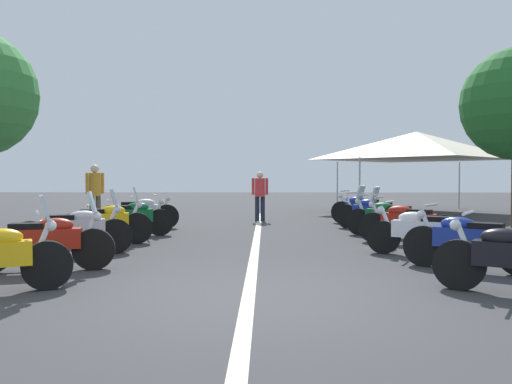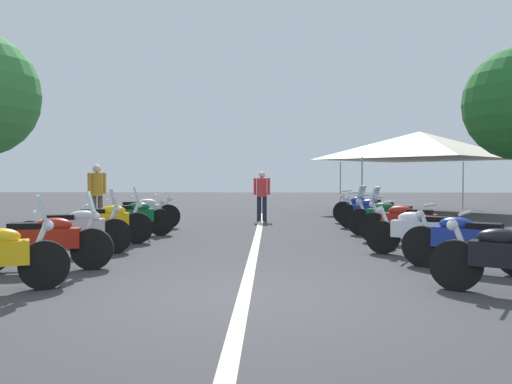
{
  "view_description": "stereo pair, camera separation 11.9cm",
  "coord_description": "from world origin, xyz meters",
  "px_view_note": "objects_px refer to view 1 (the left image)",
  "views": [
    {
      "loc": [
        -5.94,
        -0.2,
        1.43
      ],
      "look_at": [
        4.98,
        0.0,
        1.1
      ],
      "focal_mm": 35.92,
      "sensor_mm": 36.0,
      "label": 1
    },
    {
      "loc": [
        -5.94,
        -0.32,
        1.43
      ],
      "look_at": [
        4.98,
        0.0,
        1.1
      ],
      "focal_mm": 35.92,
      "sensor_mm": 36.0,
      "label": 2
    }
  ],
  "objects_px": {
    "event_tent": "(416,146)",
    "motorcycle_right_row_3": "(407,222)",
    "traffic_cone_0": "(50,229)",
    "motorcycle_right_row_5": "(373,213)",
    "bystander_1": "(95,190)",
    "motorcycle_left_row_3": "(105,222)",
    "motorcycle_left_row_4": "(131,217)",
    "motorcycle_right_row_6": "(362,209)",
    "bystander_0": "(260,192)",
    "motorcycle_right_row_1": "(469,241)",
    "motorcycle_left_row_2": "(75,230)",
    "motorcycle_left_row_5": "(139,212)",
    "motorcycle_right_row_2": "(422,231)",
    "motorcycle_right_row_4": "(389,217)",
    "motorcycle_left_row_1": "(45,241)"
  },
  "relations": [
    {
      "from": "motorcycle_right_row_5",
      "to": "bystander_0",
      "type": "bearing_deg",
      "value": -7.53
    },
    {
      "from": "motorcycle_left_row_4",
      "to": "motorcycle_right_row_1",
      "type": "distance_m",
      "value": 7.63
    },
    {
      "from": "motorcycle_right_row_2",
      "to": "motorcycle_left_row_2",
      "type": "bearing_deg",
      "value": 27.18
    },
    {
      "from": "motorcycle_right_row_1",
      "to": "motorcycle_left_row_5",
      "type": "bearing_deg",
      "value": -7.66
    },
    {
      "from": "motorcycle_left_row_2",
      "to": "motorcycle_left_row_4",
      "type": "relative_size",
      "value": 1.01
    },
    {
      "from": "motorcycle_left_row_5",
      "to": "event_tent",
      "type": "relative_size",
      "value": 0.35
    },
    {
      "from": "motorcycle_left_row_5",
      "to": "motorcycle_right_row_3",
      "type": "distance_m",
      "value": 7.05
    },
    {
      "from": "motorcycle_right_row_1",
      "to": "motorcycle_left_row_3",
      "type": "bearing_deg",
      "value": 10.94
    },
    {
      "from": "motorcycle_right_row_1",
      "to": "motorcycle_right_row_3",
      "type": "relative_size",
      "value": 0.9
    },
    {
      "from": "motorcycle_right_row_3",
      "to": "traffic_cone_0",
      "type": "bearing_deg",
      "value": 25.64
    },
    {
      "from": "motorcycle_right_row_5",
      "to": "traffic_cone_0",
      "type": "height_order",
      "value": "motorcycle_right_row_5"
    },
    {
      "from": "motorcycle_right_row_2",
      "to": "traffic_cone_0",
      "type": "bearing_deg",
      "value": 13.05
    },
    {
      "from": "motorcycle_right_row_6",
      "to": "traffic_cone_0",
      "type": "bearing_deg",
      "value": 63.47
    },
    {
      "from": "motorcycle_right_row_2",
      "to": "motorcycle_right_row_3",
      "type": "height_order",
      "value": "motorcycle_right_row_3"
    },
    {
      "from": "event_tent",
      "to": "motorcycle_right_row_3",
      "type": "bearing_deg",
      "value": 162.67
    },
    {
      "from": "motorcycle_left_row_5",
      "to": "bystander_0",
      "type": "height_order",
      "value": "bystander_0"
    },
    {
      "from": "bystander_0",
      "to": "motorcycle_left_row_5",
      "type": "bearing_deg",
      "value": 127.22
    },
    {
      "from": "motorcycle_left_row_3",
      "to": "motorcycle_right_row_6",
      "type": "relative_size",
      "value": 1.13
    },
    {
      "from": "motorcycle_right_row_4",
      "to": "event_tent",
      "type": "relative_size",
      "value": 0.32
    },
    {
      "from": "motorcycle_right_row_5",
      "to": "bystander_1",
      "type": "xyz_separation_m",
      "value": [
        0.71,
        7.74,
        0.58
      ]
    },
    {
      "from": "motorcycle_left_row_3",
      "to": "bystander_0",
      "type": "distance_m",
      "value": 6.61
    },
    {
      "from": "motorcycle_left_row_5",
      "to": "motorcycle_right_row_1",
      "type": "xyz_separation_m",
      "value": [
        -5.98,
        -6.5,
        -0.01
      ]
    },
    {
      "from": "bystander_0",
      "to": "motorcycle_left_row_4",
      "type": "bearing_deg",
      "value": 142.75
    },
    {
      "from": "motorcycle_left_row_2",
      "to": "event_tent",
      "type": "bearing_deg",
      "value": 28.61
    },
    {
      "from": "motorcycle_right_row_6",
      "to": "bystander_1",
      "type": "distance_m",
      "value": 7.81
    },
    {
      "from": "motorcycle_right_row_5",
      "to": "motorcycle_right_row_6",
      "type": "xyz_separation_m",
      "value": [
        1.58,
        0.0,
        0.0
      ]
    },
    {
      "from": "motorcycle_right_row_2",
      "to": "motorcycle_right_row_6",
      "type": "xyz_separation_m",
      "value": [
        6.12,
        -0.08,
        0.02
      ]
    },
    {
      "from": "motorcycle_right_row_3",
      "to": "bystander_0",
      "type": "bearing_deg",
      "value": -33.07
    },
    {
      "from": "motorcycle_left_row_2",
      "to": "motorcycle_right_row_1",
      "type": "relative_size",
      "value": 1.15
    },
    {
      "from": "motorcycle_left_row_2",
      "to": "motorcycle_left_row_5",
      "type": "height_order",
      "value": "motorcycle_left_row_2"
    },
    {
      "from": "motorcycle_left_row_4",
      "to": "traffic_cone_0",
      "type": "relative_size",
      "value": 3.23
    },
    {
      "from": "motorcycle_left_row_5",
      "to": "event_tent",
      "type": "distance_m",
      "value": 11.65
    },
    {
      "from": "motorcycle_right_row_4",
      "to": "motorcycle_right_row_5",
      "type": "bearing_deg",
      "value": -58.09
    },
    {
      "from": "motorcycle_right_row_6",
      "to": "bystander_1",
      "type": "xyz_separation_m",
      "value": [
        -0.87,
        7.74,
        0.58
      ]
    },
    {
      "from": "motorcycle_left_row_4",
      "to": "motorcycle_right_row_1",
      "type": "height_order",
      "value": "same"
    },
    {
      "from": "motorcycle_right_row_1",
      "to": "motorcycle_right_row_5",
      "type": "height_order",
      "value": "motorcycle_right_row_5"
    },
    {
      "from": "motorcycle_right_row_3",
      "to": "traffic_cone_0",
      "type": "relative_size",
      "value": 3.17
    },
    {
      "from": "motorcycle_left_row_3",
      "to": "bystander_1",
      "type": "relative_size",
      "value": 1.12
    },
    {
      "from": "motorcycle_left_row_3",
      "to": "motorcycle_right_row_6",
      "type": "bearing_deg",
      "value": 21.87
    },
    {
      "from": "motorcycle_left_row_3",
      "to": "traffic_cone_0",
      "type": "height_order",
      "value": "motorcycle_left_row_3"
    },
    {
      "from": "motorcycle_right_row_5",
      "to": "motorcycle_right_row_1",
      "type": "bearing_deg",
      "value": 125.54
    },
    {
      "from": "motorcycle_left_row_4",
      "to": "motorcycle_right_row_4",
      "type": "height_order",
      "value": "motorcycle_right_row_4"
    },
    {
      "from": "motorcycle_left_row_4",
      "to": "motorcycle_right_row_5",
      "type": "xyz_separation_m",
      "value": [
        1.65,
        -6.1,
        0.0
      ]
    },
    {
      "from": "motorcycle_right_row_3",
      "to": "motorcycle_right_row_6",
      "type": "distance_m",
      "value": 4.51
    },
    {
      "from": "motorcycle_left_row_4",
      "to": "motorcycle_right_row_3",
      "type": "distance_m",
      "value": 6.32
    },
    {
      "from": "motorcycle_left_row_1",
      "to": "motorcycle_right_row_6",
      "type": "xyz_separation_m",
      "value": [
        7.71,
        -6.2,
        -0.0
      ]
    },
    {
      "from": "motorcycle_left_row_3",
      "to": "motorcycle_left_row_4",
      "type": "distance_m",
      "value": 1.45
    },
    {
      "from": "motorcycle_right_row_4",
      "to": "bystander_1",
      "type": "xyz_separation_m",
      "value": [
        2.32,
        7.78,
        0.57
      ]
    },
    {
      "from": "motorcycle_right_row_4",
      "to": "bystander_1",
      "type": "height_order",
      "value": "bystander_1"
    },
    {
      "from": "motorcycle_left_row_2",
      "to": "motorcycle_left_row_4",
      "type": "bearing_deg",
      "value": 63.96
    }
  ]
}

